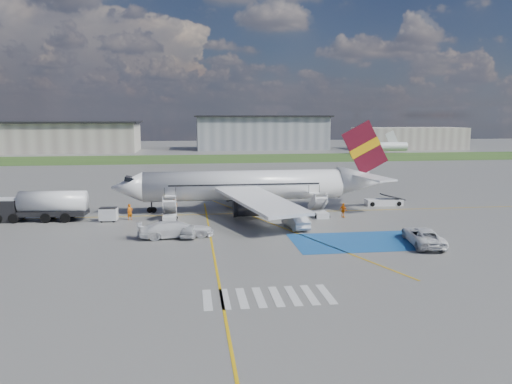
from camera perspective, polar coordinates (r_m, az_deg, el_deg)
ground at (r=52.81m, az=0.23°, el=-4.97°), size 400.00×400.00×0.00m
grass_strip at (r=146.53m, az=-4.88°, el=3.82°), size 400.00×30.00×0.01m
taxiway_line_main at (r=64.44m, az=-1.23°, el=-2.46°), size 120.00×0.20×0.01m
taxiway_line_cross at (r=42.75m, az=-4.63°, el=-8.31°), size 0.20×60.00×0.01m
taxiway_line_diag at (r=64.44m, az=-1.23°, el=-2.46°), size 20.71×56.45×0.01m
staging_box at (r=51.37m, az=12.03°, el=-5.55°), size 14.00×8.00×0.01m
crosswalk at (r=35.52m, az=1.35°, el=-11.90°), size 9.00×4.00×0.01m
terminal_west at (r=187.23m, az=-22.60°, el=5.78°), size 60.00×22.00×10.00m
terminal_centre at (r=187.89m, az=0.64°, el=6.76°), size 48.00×18.00×12.00m
terminal_east at (r=196.92m, az=17.08°, el=5.89°), size 40.00×16.00×8.00m
airliner at (r=66.02m, az=-0.14°, el=0.80°), size 36.81×32.95×11.92m
airstairs_fwd at (r=60.75m, az=-9.83°, el=-2.68°), size 1.90×5.20×3.60m
airstairs_aft at (r=62.78m, az=7.30°, el=-2.25°), size 1.90×5.20×3.60m
fuel_tanker at (r=64.99m, az=-23.23°, el=-1.72°), size 10.73×3.65×3.60m
gpu_cart at (r=61.98m, az=-16.51°, el=-2.56°), size 2.14×1.48×1.69m
belt_loader at (r=72.48m, az=14.42°, el=-1.15°), size 5.55×2.18×1.65m
car_silver_a at (r=52.54m, az=-7.65°, el=-4.36°), size 2.19×4.17×1.36m
car_silver_b at (r=56.02m, az=4.56°, el=-3.33°), size 2.42×5.24×1.66m
van_white_a at (r=51.76m, az=18.54°, el=-4.47°), size 3.69×6.24×2.20m
van_white_b at (r=52.37m, az=-9.13°, el=-3.92°), size 6.05×3.00×2.28m
crew_fwd at (r=62.18m, az=-14.22°, el=-2.23°), size 0.85×0.80×1.95m
crew_nose at (r=64.72m, az=-9.29°, el=-1.66°), size 1.12×1.18×1.93m
crew_aft at (r=62.69m, az=9.94°, el=-2.07°), size 0.98×1.11×1.80m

